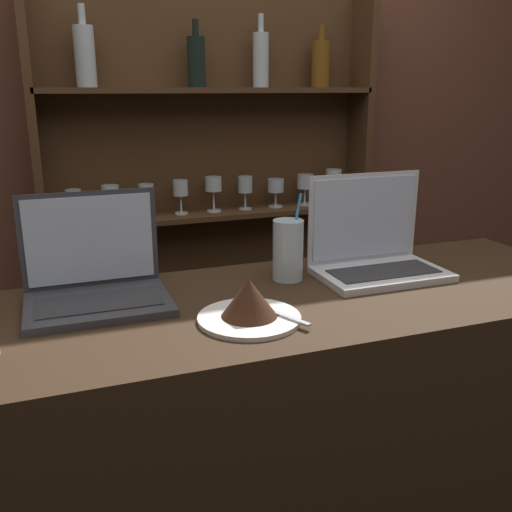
{
  "coord_description": "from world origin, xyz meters",
  "views": [
    {
      "loc": [
        -0.52,
        -0.87,
        1.52
      ],
      "look_at": [
        -0.09,
        0.31,
        1.15
      ],
      "focal_mm": 40.0,
      "sensor_mm": 36.0,
      "label": 1
    }
  ],
  "objects_px": {
    "laptop_near": "(95,280)",
    "cake_plate": "(249,304)",
    "water_glass": "(288,250)",
    "laptop_far": "(374,250)"
  },
  "relations": [
    {
      "from": "laptop_far",
      "to": "water_glass",
      "type": "distance_m",
      "value": 0.24
    },
    {
      "from": "cake_plate",
      "to": "laptop_far",
      "type": "bearing_deg",
      "value": 24.75
    },
    {
      "from": "water_glass",
      "to": "laptop_near",
      "type": "bearing_deg",
      "value": -179.95
    },
    {
      "from": "laptop_near",
      "to": "laptop_far",
      "type": "xyz_separation_m",
      "value": [
        0.71,
        -0.03,
        0.01
      ]
    },
    {
      "from": "laptop_far",
      "to": "cake_plate",
      "type": "relative_size",
      "value": 1.49
    },
    {
      "from": "cake_plate",
      "to": "water_glass",
      "type": "height_order",
      "value": "water_glass"
    },
    {
      "from": "laptop_near",
      "to": "laptop_far",
      "type": "bearing_deg",
      "value": -2.38
    },
    {
      "from": "cake_plate",
      "to": "water_glass",
      "type": "bearing_deg",
      "value": 50.53
    },
    {
      "from": "laptop_far",
      "to": "water_glass",
      "type": "relative_size",
      "value": 1.49
    },
    {
      "from": "laptop_near",
      "to": "cake_plate",
      "type": "bearing_deg",
      "value": -37.19
    }
  ]
}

